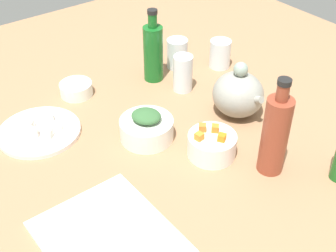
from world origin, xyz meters
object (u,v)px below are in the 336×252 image
(bottle_1, at_px, (275,134))
(bowl_greens, at_px, (147,129))
(drinking_glass_0, at_px, (177,54))
(drinking_glass_2, at_px, (220,54))
(bowl_small_side, at_px, (76,89))
(cutting_board, at_px, (109,238))
(plate_tofu, at_px, (39,132))
(bottle_0, at_px, (153,52))
(drinking_glass_1, at_px, (183,73))
(bowl_carrots, at_px, (212,145))
(teapot, at_px, (238,94))

(bottle_1, bearing_deg, bowl_greens, -149.04)
(drinking_glass_0, distance_m, drinking_glass_2, 0.14)
(drinking_glass_2, bearing_deg, bowl_greens, -68.05)
(bowl_small_side, bearing_deg, bowl_greens, 8.92)
(cutting_board, relative_size, plate_tofu, 1.30)
(bottle_0, distance_m, bottle_1, 0.51)
(plate_tofu, xyz_separation_m, bottle_1, (0.46, 0.38, 0.10))
(bowl_greens, distance_m, bowl_small_side, 0.30)
(drinking_glass_0, distance_m, drinking_glass_1, 0.14)
(plate_tofu, height_order, bowl_carrots, bowl_carrots)
(teapot, distance_m, drinking_glass_1, 0.19)
(bottle_1, height_order, drinking_glass_1, bottle_1)
(bowl_greens, xyz_separation_m, bottle_0, (-0.23, 0.19, 0.07))
(bowl_carrots, relative_size, drinking_glass_1, 1.08)
(bowl_small_side, distance_m, drinking_glass_2, 0.47)
(bowl_greens, xyz_separation_m, bowl_small_side, (-0.30, -0.05, -0.01))
(plate_tofu, distance_m, bottle_1, 0.61)
(bottle_0, distance_m, drinking_glass_2, 0.23)
(plate_tofu, distance_m, bowl_greens, 0.29)
(cutting_board, distance_m, bowl_small_side, 0.56)
(bowl_carrots, relative_size, bottle_1, 0.48)
(plate_tofu, height_order, bottle_1, bottle_1)
(bottle_0, bearing_deg, plate_tofu, -83.81)
(cutting_board, bearing_deg, bottle_1, 83.10)
(cutting_board, bearing_deg, bowl_greens, 131.45)
(bottle_1, bearing_deg, bottle_0, 177.21)
(bowl_carrots, distance_m, drinking_glass_0, 0.45)
(bowl_carrots, xyz_separation_m, teapot, (-0.09, 0.18, 0.04))
(drinking_glass_1, bearing_deg, bowl_carrots, -25.47)
(drinking_glass_0, height_order, drinking_glass_1, drinking_glass_1)
(plate_tofu, xyz_separation_m, bottle_0, (-0.04, 0.41, 0.09))
(drinking_glass_0, bearing_deg, teapot, -5.62)
(bowl_greens, height_order, bottle_0, bottle_0)
(bowl_greens, height_order, drinking_glass_1, drinking_glass_1)
(cutting_board, relative_size, bowl_carrots, 2.34)
(bowl_small_side, distance_m, teapot, 0.48)
(plate_tofu, relative_size, drinking_glass_0, 2.26)
(cutting_board, distance_m, bowl_greens, 0.34)
(plate_tofu, xyz_separation_m, drinking_glass_2, (0.02, 0.62, 0.04))
(teapot, xyz_separation_m, bottle_0, (-0.29, -0.07, 0.03))
(plate_tofu, relative_size, drinking_glass_1, 1.94)
(bowl_carrots, distance_m, drinking_glass_2, 0.45)
(drinking_glass_1, xyz_separation_m, drinking_glass_2, (-0.04, 0.18, -0.01))
(plate_tofu, bearing_deg, bottle_1, 39.43)
(teapot, distance_m, bottle_1, 0.24)
(plate_tofu, xyz_separation_m, drinking_glass_1, (0.06, 0.44, 0.05))
(cutting_board, relative_size, teapot, 1.76)
(cutting_board, distance_m, bottle_1, 0.44)
(bowl_small_side, relative_size, bottle_0, 0.42)
(bowl_small_side, height_order, drinking_glass_0, drinking_glass_0)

